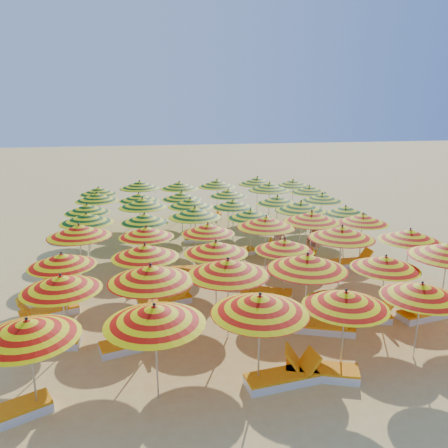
% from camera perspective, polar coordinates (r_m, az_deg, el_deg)
% --- Properties ---
extents(ground, '(120.00, 120.00, 0.00)m').
position_cam_1_polar(ground, '(17.85, 0.32, -5.37)').
color(ground, '#E9C767').
rests_on(ground, ground).
extents(umbrella_0, '(2.23, 2.23, 2.19)m').
position_cam_1_polar(umbrella_0, '(9.77, -24.28, -12.39)').
color(umbrella_0, silver).
rests_on(umbrella_0, ground).
extents(umbrella_1, '(2.69, 2.69, 2.29)m').
position_cam_1_polar(umbrella_1, '(9.42, -9.05, -11.64)').
color(umbrella_1, silver).
rests_on(umbrella_1, ground).
extents(umbrella_2, '(2.28, 2.28, 2.32)m').
position_cam_1_polar(umbrella_2, '(9.73, 4.72, -10.40)').
color(umbrella_2, silver).
rests_on(umbrella_2, ground).
extents(umbrella_3, '(2.18, 2.18, 2.14)m').
position_cam_1_polar(umbrella_3, '(10.69, 15.60, -9.44)').
color(umbrella_3, silver).
rests_on(umbrella_3, ground).
extents(umbrella_4, '(2.15, 2.15, 2.09)m').
position_cam_1_polar(umbrella_4, '(11.91, 24.40, -7.93)').
color(umbrella_4, silver).
rests_on(umbrella_4, ground).
extents(umbrella_6, '(2.66, 2.66, 2.16)m').
position_cam_1_polar(umbrella_6, '(11.90, -20.52, -7.22)').
color(umbrella_6, silver).
rests_on(umbrella_6, ground).
extents(umbrella_7, '(2.35, 2.35, 2.37)m').
position_cam_1_polar(umbrella_7, '(11.40, -9.54, -6.41)').
color(umbrella_7, silver).
rests_on(umbrella_7, ground).
extents(umbrella_8, '(2.76, 2.76, 2.37)m').
position_cam_1_polar(umbrella_8, '(11.69, 0.53, -5.67)').
color(umbrella_8, silver).
rests_on(umbrella_8, ground).
extents(umbrella_9, '(2.92, 2.92, 2.38)m').
position_cam_1_polar(umbrella_9, '(12.24, 10.84, -4.92)').
color(umbrella_9, silver).
rests_on(umbrella_9, ground).
extents(umbrella_10, '(2.50, 2.50, 2.11)m').
position_cam_1_polar(umbrella_10, '(13.54, 20.34, -4.74)').
color(umbrella_10, silver).
rests_on(umbrella_10, ground).
extents(umbrella_11, '(3.00, 3.00, 2.41)m').
position_cam_1_polar(umbrella_11, '(14.54, 27.25, -3.04)').
color(umbrella_11, silver).
rests_on(umbrella_11, ground).
extents(umbrella_12, '(2.58, 2.58, 2.10)m').
position_cam_1_polar(umbrella_12, '(13.78, -20.42, -4.42)').
color(umbrella_12, silver).
rests_on(umbrella_12, ground).
extents(umbrella_13, '(2.69, 2.69, 2.20)m').
position_cam_1_polar(umbrella_13, '(13.64, -10.28, -3.49)').
color(umbrella_13, silver).
rests_on(umbrella_13, ground).
extents(umbrella_14, '(2.12, 2.12, 2.18)m').
position_cam_1_polar(umbrella_14, '(13.86, -1.06, -3.07)').
color(umbrella_14, silver).
rests_on(umbrella_14, ground).
extents(umbrella_15, '(2.49, 2.49, 2.10)m').
position_cam_1_polar(umbrella_15, '(14.44, 7.95, -2.73)').
color(umbrella_15, silver).
rests_on(umbrella_15, ground).
extents(umbrella_16, '(2.46, 2.46, 2.39)m').
position_cam_1_polar(umbrella_16, '(15.35, 15.13, -1.07)').
color(umbrella_16, silver).
rests_on(umbrella_16, ground).
extents(umbrella_17, '(2.66, 2.66, 2.22)m').
position_cam_1_polar(umbrella_17, '(16.33, 23.12, -1.35)').
color(umbrella_17, silver).
rests_on(umbrella_17, ground).
extents(umbrella_18, '(2.68, 2.68, 2.35)m').
position_cam_1_polar(umbrella_18, '(15.95, -18.39, -0.83)').
color(umbrella_18, silver).
rests_on(umbrella_18, ground).
extents(umbrella_19, '(2.38, 2.38, 2.11)m').
position_cam_1_polar(umbrella_19, '(16.01, -10.11, -1.01)').
color(umbrella_19, silver).
rests_on(umbrella_19, ground).
extents(umbrella_20, '(2.53, 2.53, 2.10)m').
position_cam_1_polar(umbrella_20, '(16.22, -2.10, -0.61)').
color(umbrella_20, silver).
rests_on(umbrella_20, ground).
extents(umbrella_21, '(2.23, 2.23, 2.35)m').
position_cam_1_polar(umbrella_21, '(16.40, 5.53, 0.27)').
color(umbrella_21, silver).
rests_on(umbrella_21, ground).
extents(umbrella_22, '(2.93, 2.93, 2.39)m').
position_cam_1_polar(umbrella_22, '(17.26, 11.38, 0.90)').
color(umbrella_22, silver).
rests_on(umbrella_22, ground).
extents(umbrella_23, '(2.08, 2.08, 2.16)m').
position_cam_1_polar(umbrella_23, '(18.33, 17.65, 0.66)').
color(umbrella_23, silver).
rests_on(umbrella_23, ground).
extents(umbrella_24, '(2.54, 2.54, 2.26)m').
position_cam_1_polar(umbrella_24, '(18.07, -17.53, 0.75)').
color(umbrella_24, silver).
rests_on(umbrella_24, ground).
extents(umbrella_25, '(2.55, 2.55, 2.07)m').
position_cam_1_polar(umbrella_25, '(18.17, -10.33, 0.76)').
color(umbrella_25, silver).
rests_on(umbrella_25, ground).
extents(umbrella_26, '(2.43, 2.43, 2.32)m').
position_cam_1_polar(umbrella_26, '(17.97, -3.82, 1.52)').
color(umbrella_26, silver).
rests_on(umbrella_26, ground).
extents(umbrella_27, '(2.28, 2.28, 2.11)m').
position_cam_1_polar(umbrella_27, '(18.47, 3.50, 1.32)').
color(umbrella_27, silver).
rests_on(umbrella_27, ground).
extents(umbrella_28, '(2.57, 2.57, 2.38)m').
position_cam_1_polar(umbrella_28, '(19.14, 10.02, 2.32)').
color(umbrella_28, silver).
rests_on(umbrella_28, ground).
extents(umbrella_29, '(2.56, 2.56, 2.07)m').
position_cam_1_polar(umbrella_29, '(20.03, 15.58, 1.77)').
color(umbrella_29, silver).
rests_on(umbrella_29, ground).
extents(umbrella_30, '(2.08, 2.08, 2.14)m').
position_cam_1_polar(umbrella_30, '(20.26, -17.45, 1.94)').
color(umbrella_30, silver).
rests_on(umbrella_30, ground).
extents(umbrella_31, '(2.61, 2.61, 2.32)m').
position_cam_1_polar(umbrella_31, '(20.07, -10.59, 2.73)').
color(umbrella_31, silver).
rests_on(umbrella_31, ground).
extents(umbrella_32, '(2.55, 2.55, 2.23)m').
position_cam_1_polar(umbrella_32, '(20.24, -4.42, 2.82)').
color(umbrella_32, silver).
rests_on(umbrella_32, ground).
extents(umbrella_33, '(2.20, 2.20, 2.08)m').
position_cam_1_polar(umbrella_33, '(20.58, 1.20, 2.68)').
color(umbrella_33, silver).
rests_on(umbrella_33, ground).
extents(umbrella_34, '(2.13, 2.13, 2.16)m').
position_cam_1_polar(umbrella_34, '(21.24, 7.00, 3.16)').
color(umbrella_34, silver).
rests_on(umbrella_34, ground).
extents(umbrella_35, '(2.53, 2.53, 2.16)m').
position_cam_1_polar(umbrella_35, '(22.25, 12.68, 3.43)').
color(umbrella_35, silver).
rests_on(umbrella_35, ground).
extents(umbrella_36, '(2.26, 2.26, 2.24)m').
position_cam_1_polar(umbrella_36, '(22.32, -16.29, 3.42)').
color(umbrella_36, silver).
rests_on(umbrella_36, ground).
extents(umbrella_37, '(2.56, 2.56, 2.13)m').
position_cam_1_polar(umbrella_37, '(22.27, -11.04, 3.47)').
color(umbrella_37, silver).
rests_on(umbrella_37, ground).
extents(umbrella_38, '(2.43, 2.43, 2.14)m').
position_cam_1_polar(umbrella_38, '(22.27, -5.57, 3.70)').
color(umbrella_38, silver).
rests_on(umbrella_38, ground).
extents(umbrella_39, '(2.40, 2.40, 2.11)m').
position_cam_1_polar(umbrella_39, '(23.04, 0.56, 4.08)').
color(umbrella_39, silver).
rests_on(umbrella_39, ground).
extents(umbrella_40, '(2.82, 2.82, 2.41)m').
position_cam_1_polar(umbrella_40, '(23.57, 5.96, 4.90)').
color(umbrella_40, silver).
rests_on(umbrella_40, ground).
extents(umbrella_41, '(2.78, 2.78, 2.22)m').
position_cam_1_polar(umbrella_41, '(23.99, 11.08, 4.47)').
color(umbrella_41, silver).
rests_on(umbrella_41, ground).
extents(umbrella_42, '(2.63, 2.63, 2.13)m').
position_cam_1_polar(umbrella_42, '(24.49, -16.08, 4.19)').
color(umbrella_42, silver).
rests_on(umbrella_42, ground).
extents(umbrella_43, '(2.64, 2.64, 2.38)m').
position_cam_1_polar(umbrella_43, '(24.58, -10.93, 5.05)').
color(umbrella_43, silver).
rests_on(umbrella_43, ground).
extents(umbrella_44, '(2.79, 2.79, 2.27)m').
position_cam_1_polar(umbrella_44, '(24.64, -5.84, 5.05)').
color(umbrella_44, silver).
rests_on(umbrella_44, ground).
extents(umbrella_45, '(2.61, 2.61, 2.30)m').
position_cam_1_polar(umbrella_45, '(25.01, -0.92, 5.34)').
color(umbrella_45, silver).
rests_on(umbrella_45, ground).
extents(umbrella_46, '(2.53, 2.53, 2.38)m').
position_cam_1_polar(umbrella_46, '(25.57, 4.38, 5.65)').
color(umbrella_46, silver).
rests_on(umbrella_46, ground).
extents(umbrella_47, '(2.58, 2.58, 2.20)m').
position_cam_1_polar(umbrella_47, '(25.96, 9.00, 5.31)').
color(umbrella_47, silver).
rests_on(umbrella_47, ground).
extents(lounger_0, '(1.82, 1.25, 0.69)m').
position_cam_1_polar(lounger_0, '(10.67, -26.74, -21.37)').
color(lounger_0, white).
rests_on(lounger_0, ground).
extents(lounger_1, '(1.78, 0.76, 0.69)m').
position_cam_1_polar(lounger_1, '(10.80, 7.79, -19.24)').
color(lounger_1, white).
rests_on(lounger_1, ground).
extents(lounger_2, '(1.83, 1.14, 0.69)m').
position_cam_1_polar(lounger_2, '(11.17, 12.40, -18.21)').
color(lounger_2, white).
rests_on(lounger_2, ground).
extents(lounger_4, '(1.78, 0.74, 0.69)m').
position_cam_1_polar(lounger_4, '(12.97, -22.31, -14.07)').
color(lounger_4, white).
rests_on(lounger_4, ground).
extents(lounger_5, '(1.82, 0.97, 0.69)m').
position_cam_1_polar(lounger_5, '(12.24, -11.57, -14.98)').
color(lounger_5, white).
rests_on(lounger_5, ground).
extents(lounger_6, '(1.82, 1.17, 0.69)m').
position_cam_1_polar(lounger_6, '(13.11, 13.15, -12.94)').
color(lounger_6, white).
rests_on(lounger_6, ground).
extents(lounger_7, '(1.82, 0.96, 0.69)m').
position_cam_1_polar(lounger_7, '(14.02, 17.68, -11.35)').
color(lounger_7, white).
rests_on(lounger_7, ground).
extents(lounger_8, '(1.80, 0.84, 0.69)m').
position_cam_1_polar(lounger_8, '(14.82, 24.63, -10.58)').
color(lounger_8, white).
rests_on(lounger_8, ground).
extents(lounger_9, '(1.83, 1.10, 0.69)m').
position_cam_1_polar(lounger_9, '(14.67, -22.04, -10.56)').
color(lounger_9, white).
rests_on(lounger_9, ground).
extents(lounger_10, '(1.82, 1.00, 0.69)m').
position_cam_1_polar(lounger_10, '(14.52, -7.58, -9.81)').
color(lounger_10, white).
rests_on(lounger_10, ground).
extents(lounger_11, '(1.82, 1.22, 0.69)m').
position_cam_1_polar(lounger_11, '(14.98, 5.38, -8.93)').
color(lounger_11, white).
rests_on(lounger_11, ground).
extents(lounger_12, '(1.83, 1.10, 0.69)m').
position_cam_1_polar(lounger_12, '(16.59, -19.92, -7.37)').
color(lounger_12, white).
rests_on(lounger_12, ground).
extents(lounger_13, '(1.79, 0.79, 0.69)m').
position_cam_1_polar(lounger_13, '(16.35, -8.05, -6.91)').
color(lounger_13, white).
rests_on(lounger_13, ground).
extents(lounger_14, '(1.78, 0.74, 0.69)m').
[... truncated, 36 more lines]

